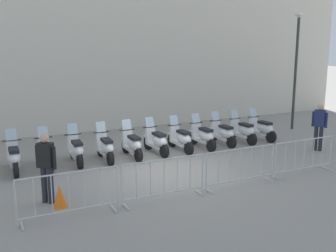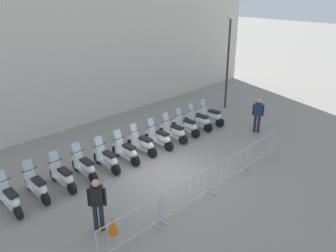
{
  "view_description": "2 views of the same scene",
  "coord_description": "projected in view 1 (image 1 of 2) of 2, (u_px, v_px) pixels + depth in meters",
  "views": [
    {
      "loc": [
        -4.94,
        -10.3,
        3.71
      ],
      "look_at": [
        0.81,
        1.75,
        1.01
      ],
      "focal_mm": 41.48,
      "sensor_mm": 36.0,
      "label": 1
    },
    {
      "loc": [
        -8.08,
        -8.39,
        6.79
      ],
      "look_at": [
        1.29,
        1.24,
        1.25
      ],
      "focal_mm": 36.87,
      "sensor_mm": 36.0,
      "label": 2
    }
  ],
  "objects": [
    {
      "name": "barrier_segment_2",
      "position": [
        241.0,
        167.0,
        10.51
      ],
      "size": [
        2.23,
        0.47,
        1.07
      ],
      "color": "#B2B5B7",
      "rests_on": "ground"
    },
    {
      "name": "officer_mid_plaza",
      "position": [
        46.0,
        164.0,
        9.28
      ],
      "size": [
        0.43,
        0.4,
        1.73
      ],
      "color": "#23232D",
      "rests_on": "ground"
    },
    {
      "name": "barrier_segment_0",
      "position": [
        69.0,
        196.0,
        8.5
      ],
      "size": [
        2.23,
        0.47,
        1.07
      ],
      "color": "#B2B5B7",
      "rests_on": "ground"
    },
    {
      "name": "barrier_segment_3",
      "position": [
        304.0,
        157.0,
        11.51
      ],
      "size": [
        2.23,
        0.47,
        1.07
      ],
      "color": "#B2B5B7",
      "rests_on": "ground"
    },
    {
      "name": "street_lamp",
      "position": [
        296.0,
        59.0,
        17.39
      ],
      "size": [
        0.36,
        0.36,
        5.24
      ],
      "color": "#2D332D",
      "rests_on": "ground"
    },
    {
      "name": "ground_plane",
      "position": [
        169.0,
        170.0,
        11.93
      ],
      "size": [
        120.0,
        120.0,
        0.0
      ],
      "primitive_type": "plane",
      "color": "gray"
    },
    {
      "name": "building_facade",
      "position": [
        92.0,
        5.0,
        17.71
      ],
      "size": [
        28.03,
        2.78,
        11.27
      ],
      "primitive_type": "cube",
      "rotation": [
        0.0,
        0.0,
        0.01
      ],
      "color": "beige",
      "rests_on": "ground"
    },
    {
      "name": "motorcycle_6",
      "position": [
        157.0,
        141.0,
        13.73
      ],
      "size": [
        0.56,
        1.73,
        1.24
      ],
      "color": "black",
      "rests_on": "ground"
    },
    {
      "name": "motorcycle_7",
      "position": [
        181.0,
        139.0,
        14.08
      ],
      "size": [
        0.56,
        1.72,
        1.24
      ],
      "color": "black",
      "rests_on": "ground"
    },
    {
      "name": "motorcycle_4",
      "position": [
        106.0,
        148.0,
        12.84
      ],
      "size": [
        0.56,
        1.72,
        1.24
      ],
      "color": "black",
      "rests_on": "ground"
    },
    {
      "name": "motorcycle_9",
      "position": [
        223.0,
        134.0,
        14.98
      ],
      "size": [
        0.56,
        1.72,
        1.24
      ],
      "color": "black",
      "rests_on": "ground"
    },
    {
      "name": "motorcycle_11",
      "position": [
        262.0,
        129.0,
        15.82
      ],
      "size": [
        0.56,
        1.73,
        1.24
      ],
      "color": "black",
      "rests_on": "ground"
    },
    {
      "name": "motorcycle_8",
      "position": [
        203.0,
        136.0,
        14.5
      ],
      "size": [
        0.56,
        1.72,
        1.24
      ],
      "color": "black",
      "rests_on": "ground"
    },
    {
      "name": "barrier_segment_1",
      "position": [
        164.0,
        180.0,
        9.51
      ],
      "size": [
        2.23,
        0.47,
        1.07
      ],
      "color": "#B2B5B7",
      "rests_on": "ground"
    },
    {
      "name": "traffic_cone",
      "position": [
        60.0,
        196.0,
        9.16
      ],
      "size": [
        0.32,
        0.32,
        0.55
      ],
      "primitive_type": "cone",
      "color": "orange",
      "rests_on": "ground"
    },
    {
      "name": "motorcycle_1",
      "position": [
        14.0,
        158.0,
        11.67
      ],
      "size": [
        0.56,
        1.72,
        1.24
      ],
      "color": "black",
      "rests_on": "ground"
    },
    {
      "name": "motorcycle_2",
      "position": [
        47.0,
        154.0,
        12.05
      ],
      "size": [
        0.56,
        1.72,
        1.24
      ],
      "color": "black",
      "rests_on": "ground"
    },
    {
      "name": "motorcycle_3",
      "position": [
        76.0,
        150.0,
        12.52
      ],
      "size": [
        0.56,
        1.72,
        1.24
      ],
      "color": "black",
      "rests_on": "ground"
    },
    {
      "name": "motorcycle_10",
      "position": [
        243.0,
        131.0,
        15.41
      ],
      "size": [
        0.56,
        1.73,
        1.24
      ],
      "color": "black",
      "rests_on": "ground"
    },
    {
      "name": "officer_near_row_end",
      "position": [
        319.0,
        124.0,
        14.09
      ],
      "size": [
        0.37,
        0.48,
        1.73
      ],
      "color": "#23232D",
      "rests_on": "ground"
    },
    {
      "name": "motorcycle_5",
      "position": [
        133.0,
        145.0,
        13.24
      ],
      "size": [
        0.56,
        1.72,
        1.24
      ],
      "color": "black",
      "rests_on": "ground"
    }
  ]
}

